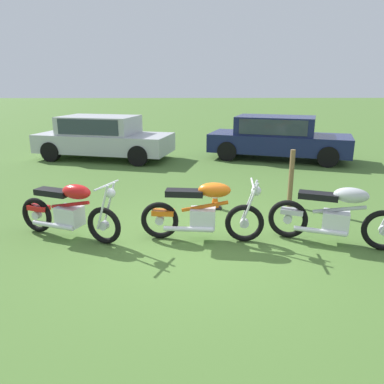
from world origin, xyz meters
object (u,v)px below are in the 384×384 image
(motorcycle_red, at_px, (69,210))
(car_navy, at_px, (277,135))
(fence_post_wooden, at_px, (291,178))
(traffic_cone, at_px, (215,198))
(car_silver, at_px, (102,135))
(motorcycle_silver, at_px, (337,215))
(motorcycle_orange, at_px, (203,212))

(motorcycle_red, distance_m, car_navy, 8.32)
(fence_post_wooden, xyz_separation_m, traffic_cone, (-1.57, -0.11, -0.38))
(fence_post_wooden, bearing_deg, traffic_cone, -175.90)
(car_silver, xyz_separation_m, traffic_cone, (3.41, -5.34, -0.58))
(motorcycle_silver, height_order, car_silver, car_silver)
(car_navy, xyz_separation_m, traffic_cone, (-2.45, -5.17, -0.58))
(motorcycle_orange, distance_m, traffic_cone, 1.67)
(motorcycle_silver, relative_size, traffic_cone, 4.13)
(car_silver, height_order, car_navy, same)
(car_navy, height_order, traffic_cone, car_navy)
(fence_post_wooden, bearing_deg, motorcycle_orange, -137.40)
(motorcycle_red, xyz_separation_m, car_silver, (-0.89, 6.83, 0.32))
(motorcycle_silver, bearing_deg, fence_post_wooden, 117.74)
(motorcycle_red, distance_m, car_silver, 6.90)
(fence_post_wooden, distance_m, traffic_cone, 1.62)
(motorcycle_red, height_order, fence_post_wooden, fence_post_wooden)
(car_navy, bearing_deg, motorcycle_silver, -76.18)
(motorcycle_orange, xyz_separation_m, fence_post_wooden, (1.88, 1.73, 0.11))
(motorcycle_silver, bearing_deg, car_silver, 147.34)
(car_navy, distance_m, traffic_cone, 5.75)
(motorcycle_red, height_order, car_silver, car_silver)
(car_silver, distance_m, car_navy, 5.86)
(motorcycle_silver, xyz_separation_m, car_silver, (-5.19, 7.15, 0.32))
(motorcycle_red, bearing_deg, fence_post_wooden, 43.79)
(traffic_cone, bearing_deg, car_silver, 122.52)
(traffic_cone, bearing_deg, fence_post_wooden, 4.10)
(motorcycle_red, xyz_separation_m, traffic_cone, (2.51, 1.49, -0.26))
(motorcycle_red, distance_m, motorcycle_silver, 4.31)
(car_silver, height_order, traffic_cone, car_silver)
(motorcycle_silver, xyz_separation_m, fence_post_wooden, (-0.21, 1.92, 0.12))
(motorcycle_silver, bearing_deg, car_navy, 105.88)
(motorcycle_orange, bearing_deg, fence_post_wooden, 48.81)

